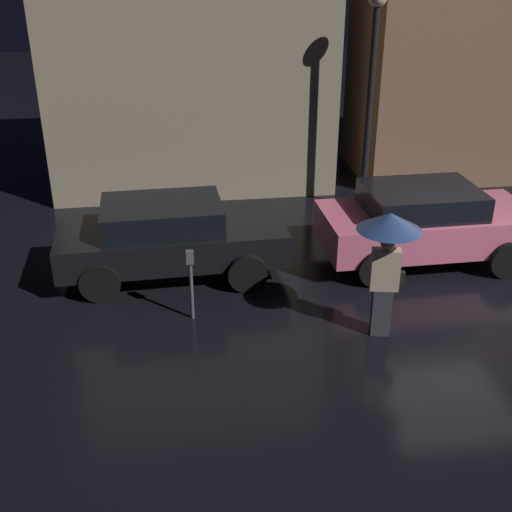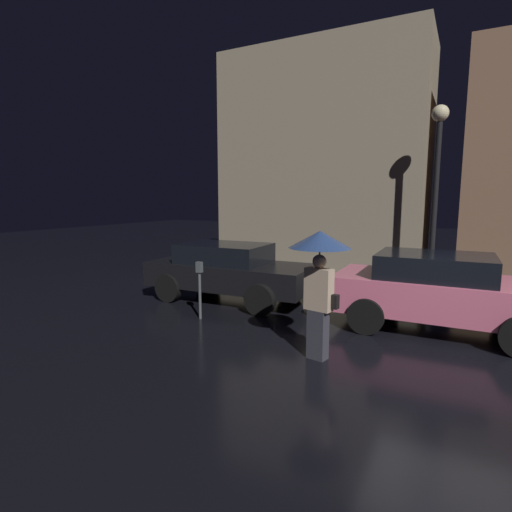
% 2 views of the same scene
% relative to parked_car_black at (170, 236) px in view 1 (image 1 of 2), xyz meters
% --- Properties ---
extents(ground_plane, '(60.00, 60.00, 0.00)m').
position_rel_parked_car_black_xyz_m(ground_plane, '(5.05, -1.37, -0.75)').
color(ground_plane, black).
extents(building_facade_left, '(6.67, 3.00, 7.36)m').
position_rel_parked_car_black_xyz_m(building_facade_left, '(0.69, 5.13, 2.93)').
color(building_facade_left, gray).
rests_on(building_facade_left, ground).
extents(building_facade_right, '(6.13, 3.00, 6.63)m').
position_rel_parked_car_black_xyz_m(building_facade_right, '(8.01, 5.13, 2.56)').
color(building_facade_right, '#8C664C').
rests_on(building_facade_right, ground).
extents(parked_car_black, '(4.12, 1.91, 1.41)m').
position_rel_parked_car_black_xyz_m(parked_car_black, '(0.00, 0.00, 0.00)').
color(parked_car_black, black).
rests_on(parked_car_black, ground).
extents(parked_car_pink, '(3.99, 2.00, 1.47)m').
position_rel_parked_car_black_xyz_m(parked_car_pink, '(4.78, -0.08, 0.03)').
color(parked_car_pink, '#DB6684').
rests_on(parked_car_pink, ground).
extents(pedestrian_with_umbrella, '(0.96, 0.96, 2.03)m').
position_rel_parked_car_black_xyz_m(pedestrian_with_umbrella, '(3.18, -2.50, 0.81)').
color(pedestrian_with_umbrella, '#383842').
rests_on(pedestrian_with_umbrella, ground).
extents(parking_meter, '(0.12, 0.10, 1.22)m').
position_rel_parked_car_black_xyz_m(parking_meter, '(0.30, -1.65, 0.00)').
color(parking_meter, '#4C5154').
rests_on(parking_meter, ground).
extents(street_lamp_near, '(0.40, 0.40, 4.76)m').
position_rel_parked_car_black_xyz_m(street_lamp_near, '(4.40, 2.67, 2.45)').
color(street_lamp_near, black).
rests_on(street_lamp_near, ground).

